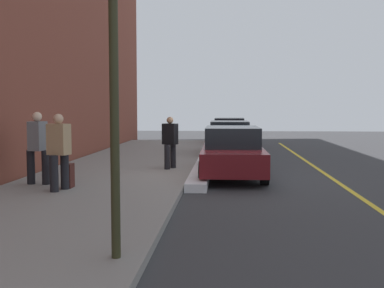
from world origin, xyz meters
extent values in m
plane|color=#333335|center=(0.00, 0.00, 0.00)|extent=(56.00, 56.00, 0.00)
cube|color=gray|center=(0.00, -3.30, 0.07)|extent=(28.00, 4.60, 0.15)
cube|color=gold|center=(0.00, 3.20, 0.00)|extent=(28.00, 0.14, 0.01)
cube|color=white|center=(-1.76, -0.70, 0.11)|extent=(8.79, 0.56, 0.22)
cylinder|color=black|center=(-11.00, 1.07, 0.32)|extent=(0.64, 0.23, 0.64)
cylinder|color=black|center=(-11.02, -0.61, 0.32)|extent=(0.64, 0.23, 0.64)
cylinder|color=black|center=(-13.59, 1.09, 0.32)|extent=(0.64, 0.23, 0.64)
cylinder|color=black|center=(-13.60, -0.59, 0.32)|extent=(0.64, 0.23, 0.64)
cube|color=maroon|center=(-12.30, 0.24, 0.59)|extent=(4.19, 1.83, 0.64)
cube|color=black|center=(-12.51, 0.24, 1.21)|extent=(2.18, 1.62, 0.60)
cylinder|color=black|center=(-4.74, 1.05, 0.32)|extent=(0.64, 0.22, 0.64)
cylinder|color=black|center=(-4.73, -0.63, 0.32)|extent=(0.64, 0.22, 0.64)
cylinder|color=black|center=(-7.47, 1.03, 0.32)|extent=(0.64, 0.22, 0.64)
cylinder|color=black|center=(-7.46, -0.65, 0.32)|extent=(0.64, 0.22, 0.64)
cube|color=white|center=(-6.10, 0.20, 0.59)|extent=(4.41, 1.83, 0.64)
cube|color=black|center=(-6.32, 0.20, 1.21)|extent=(2.30, 1.62, 0.60)
cylinder|color=black|center=(1.27, 1.10, 0.32)|extent=(0.64, 0.23, 0.64)
cylinder|color=black|center=(1.29, -0.58, 0.32)|extent=(0.64, 0.23, 0.64)
cylinder|color=black|center=(-1.60, 1.06, 0.32)|extent=(0.64, 0.23, 0.64)
cylinder|color=black|center=(-1.58, -0.62, 0.32)|extent=(0.64, 0.23, 0.64)
cube|color=maroon|center=(-0.15, 0.24, 0.59)|extent=(4.66, 1.85, 0.64)
cube|color=black|center=(-0.39, 0.24, 1.21)|extent=(2.43, 1.63, 0.60)
cylinder|color=black|center=(-0.68, -1.81, 0.54)|extent=(0.18, 0.18, 0.78)
cylinder|color=black|center=(-1.01, -1.65, 0.54)|extent=(0.18, 0.18, 0.78)
cube|color=black|center=(-0.84, -1.73, 1.26)|extent=(0.44, 0.52, 0.66)
sphere|color=tan|center=(-0.84, -1.73, 1.70)|extent=(0.22, 0.22, 0.22)
cylinder|color=black|center=(3.50, -3.92, 0.57)|extent=(0.20, 0.20, 0.85)
cylinder|color=black|center=(3.12, -3.80, 0.57)|extent=(0.20, 0.20, 0.85)
cube|color=tan|center=(3.31, -3.86, 1.36)|extent=(0.44, 0.56, 0.72)
sphere|color=#D8AD8C|center=(3.31, -3.86, 1.84)|extent=(0.24, 0.24, 0.24)
cylinder|color=black|center=(2.43, -4.92, 0.58)|extent=(0.20, 0.20, 0.87)
cylinder|color=black|center=(2.47, -4.52, 0.58)|extent=(0.20, 0.20, 0.87)
cube|color=slate|center=(2.45, -4.72, 1.38)|extent=(0.52, 0.35, 0.74)
sphere|color=beige|center=(2.45, -4.72, 1.87)|extent=(0.24, 0.24, 0.24)
cylinder|color=#2D2D19|center=(8.14, -1.38, 1.87)|extent=(0.12, 0.12, 3.44)
cube|color=#471E19|center=(2.91, -3.79, 0.44)|extent=(0.34, 0.22, 0.59)
cylinder|color=#4C4C4C|center=(2.91, -3.79, 0.92)|extent=(0.03, 0.03, 0.36)
camera|label=1|loc=(14.09, 0.04, 2.11)|focal=44.23mm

